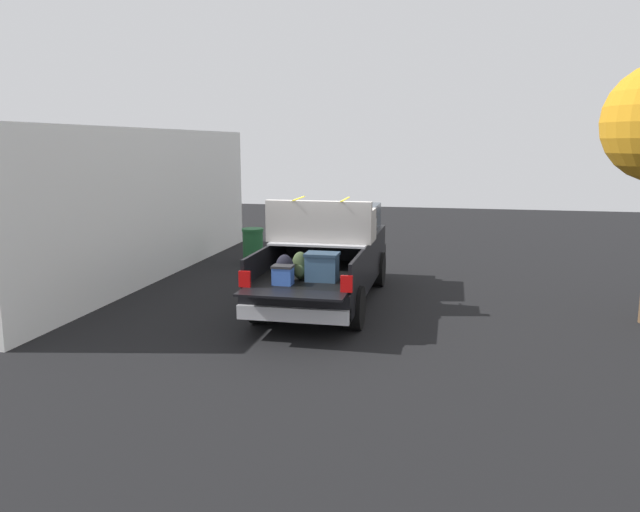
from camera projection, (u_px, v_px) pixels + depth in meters
ground_plane at (326, 302)px, 13.02m from camera, size 40.00×40.00×0.00m
pickup_truck at (329, 254)px, 13.20m from camera, size 6.05×2.09×2.23m
building_facade at (156, 204)px, 15.16m from camera, size 11.55×0.36×3.65m
trash_can at (253, 246)px, 17.16m from camera, size 0.60×0.60×0.98m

